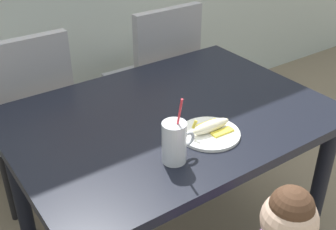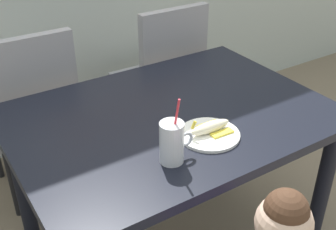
{
  "view_description": "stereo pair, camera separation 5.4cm",
  "coord_description": "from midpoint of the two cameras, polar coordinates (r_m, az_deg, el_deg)",
  "views": [
    {
      "loc": [
        -0.87,
        -1.23,
        1.62
      ],
      "look_at": [
        -0.07,
        -0.09,
        0.8
      ],
      "focal_mm": 45.62,
      "sensor_mm": 36.0,
      "label": 1
    },
    {
      "loc": [
        -0.82,
        -1.26,
        1.62
      ],
      "look_at": [
        -0.07,
        -0.09,
        0.8
      ],
      "focal_mm": 45.62,
      "sensor_mm": 36.0,
      "label": 2
    }
  ],
  "objects": [
    {
      "name": "dining_table",
      "position": [
        1.79,
        -0.62,
        -2.53
      ],
      "size": [
        1.29,
        0.93,
        0.74
      ],
      "color": "black",
      "rests_on": "ground"
    },
    {
      "name": "dining_chair_left",
      "position": [
        2.27,
        -18.96,
        0.52
      ],
      "size": [
        0.44,
        0.45,
        0.96
      ],
      "rotation": [
        0.0,
        0.0,
        3.14
      ],
      "color": "gray",
      "rests_on": "ground"
    },
    {
      "name": "milk_cup",
      "position": [
        1.43,
        -0.22,
        -3.95
      ],
      "size": [
        0.13,
        0.08,
        0.25
      ],
      "color": "silver",
      "rests_on": "dining_table"
    },
    {
      "name": "peeled_banana",
      "position": [
        1.6,
        4.79,
        -1.53
      ],
      "size": [
        0.17,
        0.11,
        0.07
      ],
      "rotation": [
        0.0,
        0.0,
        -0.03
      ],
      "color": "#F4EAC6",
      "rests_on": "snack_plate"
    },
    {
      "name": "snack_plate",
      "position": [
        1.6,
        4.59,
        -2.51
      ],
      "size": [
        0.23,
        0.23,
        0.01
      ],
      "primitive_type": "cylinder",
      "color": "white",
      "rests_on": "dining_table"
    },
    {
      "name": "dining_chair_right",
      "position": [
        2.55,
        -2.08,
        5.6
      ],
      "size": [
        0.44,
        0.45,
        0.96
      ],
      "rotation": [
        0.0,
        0.0,
        3.14
      ],
      "color": "gray",
      "rests_on": "ground"
    }
  ]
}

